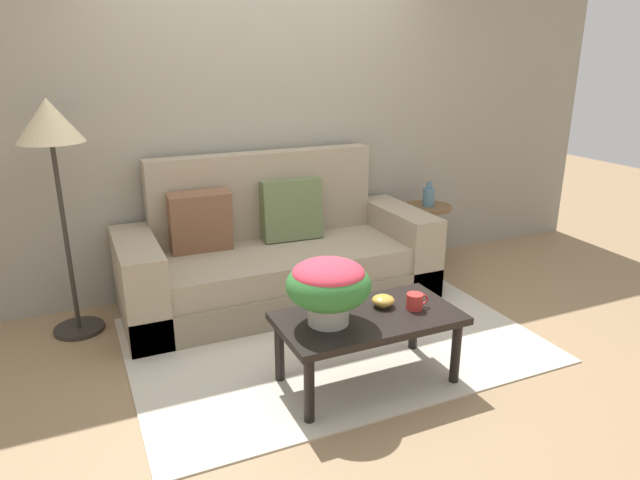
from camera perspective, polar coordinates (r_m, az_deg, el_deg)
name	(u,v)px	position (r m, az deg, el deg)	size (l,w,h in m)	color
ground_plane	(327,335)	(3.87, 0.67, -9.51)	(14.00, 14.00, 0.00)	#997A56
wall_back	(264,119)	(4.54, -5.65, 11.95)	(6.40, 0.12, 2.61)	gray
area_rug	(331,339)	(3.81, 1.12, -9.89)	(2.55, 1.78, 0.01)	beige
couch	(277,259)	(4.30, -4.36, -1.88)	(2.30, 0.89, 1.08)	gray
coffee_table	(368,324)	(3.22, 4.84, -8.39)	(1.02, 0.54, 0.42)	black
side_table	(427,225)	(5.00, 10.63, 1.51)	(0.40, 0.40, 0.56)	brown
floor_lamp	(51,139)	(3.89, -25.30, 9.16)	(0.40, 0.40, 1.55)	#2D2823
potted_plant	(328,284)	(3.00, 0.85, -4.45)	(0.45, 0.45, 0.35)	#B7B2A8
coffee_mug	(415,301)	(3.28, 9.49, -6.07)	(0.14, 0.09, 0.09)	red
snack_bowl	(383,300)	(3.29, 6.34, -6.03)	(0.13, 0.13, 0.07)	gold
table_vase	(429,196)	(4.92, 10.81, 4.31)	(0.10, 0.10, 0.21)	slate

